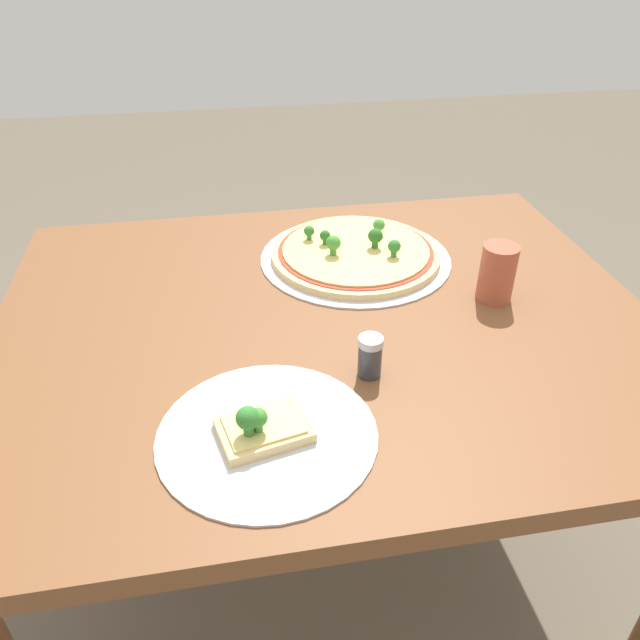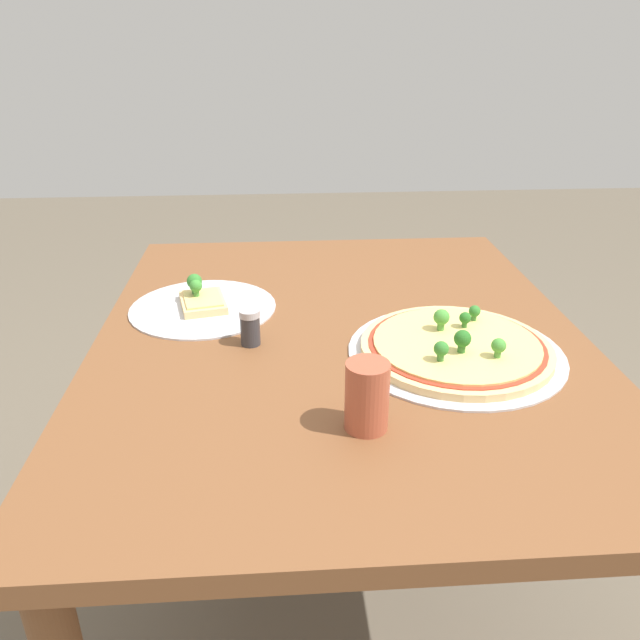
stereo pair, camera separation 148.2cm
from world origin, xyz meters
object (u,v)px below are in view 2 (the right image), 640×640
object	(u,v)px
pizza_tray_whole	(456,347)
pizza_tray_slice	(202,304)
dining_table	(340,372)
condiment_shaker	(250,327)
drinking_cup	(367,396)

from	to	relation	value
pizza_tray_whole	pizza_tray_slice	size ratio (longest dim) A/B	1.28
dining_table	condiment_shaker	world-z (taller)	condiment_shaker
pizza_tray_slice	condiment_shaker	bearing A→B (deg)	31.70
dining_table	drinking_cup	xyz separation A→B (m)	(0.32, 0.01, 0.14)
pizza_tray_slice	drinking_cup	size ratio (longest dim) A/B	2.86
dining_table	condiment_shaker	xyz separation A→B (m)	(0.03, -0.17, 0.12)
pizza_tray_slice	condiment_shaker	world-z (taller)	condiment_shaker
pizza_tray_whole	pizza_tray_slice	xyz separation A→B (m)	(-0.24, -0.48, -0.00)
pizza_tray_slice	condiment_shaker	xyz separation A→B (m)	(0.17, 0.11, 0.03)
condiment_shaker	dining_table	bearing A→B (deg)	101.44
dining_table	drinking_cup	world-z (taller)	drinking_cup
pizza_tray_whole	condiment_shaker	distance (m)	0.38
drinking_cup	condiment_shaker	bearing A→B (deg)	-147.46
dining_table	drinking_cup	size ratio (longest dim) A/B	10.82
pizza_tray_slice	condiment_shaker	size ratio (longest dim) A/B	4.39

